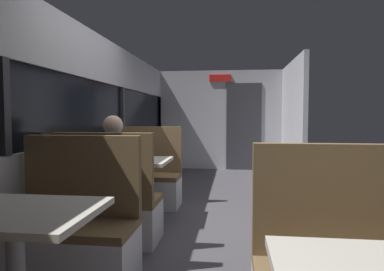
{
  "coord_description": "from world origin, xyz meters",
  "views": [
    {
      "loc": [
        0.3,
        -3.82,
        1.26
      ],
      "look_at": [
        -0.57,
        3.45,
        0.83
      ],
      "focal_mm": 31.96,
      "sensor_mm": 36.0,
      "label": 1
    }
  ],
  "objects_px": {
    "coffee_cup_primary": "(118,157)",
    "seated_passenger": "(113,187)",
    "bench_mid_window_facing_entry": "(146,182)",
    "bench_near_window_facing_entry": "(74,238)",
    "bench_mid_window_facing_end": "(110,210)",
    "dining_table_mid_window": "(131,168)",
    "dining_table_near_window": "(15,227)"
  },
  "relations": [
    {
      "from": "bench_mid_window_facing_entry",
      "to": "dining_table_mid_window",
      "type": "bearing_deg",
      "value": -90.0
    },
    {
      "from": "bench_near_window_facing_entry",
      "to": "bench_mid_window_facing_end",
      "type": "relative_size",
      "value": 1.0
    },
    {
      "from": "coffee_cup_primary",
      "to": "dining_table_near_window",
      "type": "bearing_deg",
      "value": -87.17
    },
    {
      "from": "dining_table_near_window",
      "to": "bench_mid_window_facing_entry",
      "type": "relative_size",
      "value": 0.82
    },
    {
      "from": "dining_table_mid_window",
      "to": "seated_passenger",
      "type": "distance_m",
      "value": 0.64
    },
    {
      "from": "dining_table_near_window",
      "to": "coffee_cup_primary",
      "type": "xyz_separation_m",
      "value": [
        -0.1,
        2.02,
        0.15
      ]
    },
    {
      "from": "dining_table_near_window",
      "to": "dining_table_mid_window",
      "type": "distance_m",
      "value": 2.17
    },
    {
      "from": "bench_mid_window_facing_end",
      "to": "bench_near_window_facing_entry",
      "type": "bearing_deg",
      "value": -90.0
    },
    {
      "from": "dining_table_mid_window",
      "to": "seated_passenger",
      "type": "bearing_deg",
      "value": -90.0
    },
    {
      "from": "bench_near_window_facing_entry",
      "to": "coffee_cup_primary",
      "type": "relative_size",
      "value": 12.22
    },
    {
      "from": "bench_near_window_facing_entry",
      "to": "bench_mid_window_facing_entry",
      "type": "height_order",
      "value": "same"
    },
    {
      "from": "bench_mid_window_facing_entry",
      "to": "seated_passenger",
      "type": "xyz_separation_m",
      "value": [
        0.0,
        -1.33,
        0.21
      ]
    },
    {
      "from": "bench_mid_window_facing_entry",
      "to": "bench_near_window_facing_entry",
      "type": "bearing_deg",
      "value": -90.0
    },
    {
      "from": "dining_table_near_window",
      "to": "seated_passenger",
      "type": "distance_m",
      "value": 1.55
    },
    {
      "from": "seated_passenger",
      "to": "dining_table_mid_window",
      "type": "bearing_deg",
      "value": 90.0
    },
    {
      "from": "bench_near_window_facing_entry",
      "to": "bench_mid_window_facing_end",
      "type": "distance_m",
      "value": 0.77
    },
    {
      "from": "bench_mid_window_facing_entry",
      "to": "seated_passenger",
      "type": "height_order",
      "value": "seated_passenger"
    },
    {
      "from": "bench_mid_window_facing_end",
      "to": "bench_mid_window_facing_entry",
      "type": "relative_size",
      "value": 1.0
    },
    {
      "from": "coffee_cup_primary",
      "to": "seated_passenger",
      "type": "bearing_deg",
      "value": -78.08
    },
    {
      "from": "dining_table_mid_window",
      "to": "seated_passenger",
      "type": "relative_size",
      "value": 0.71
    },
    {
      "from": "dining_table_near_window",
      "to": "bench_mid_window_facing_end",
      "type": "relative_size",
      "value": 0.82
    },
    {
      "from": "dining_table_mid_window",
      "to": "coffee_cup_primary",
      "type": "distance_m",
      "value": 0.23
    },
    {
      "from": "dining_table_near_window",
      "to": "bench_mid_window_facing_entry",
      "type": "bearing_deg",
      "value": 90.0
    },
    {
      "from": "bench_mid_window_facing_end",
      "to": "bench_mid_window_facing_entry",
      "type": "height_order",
      "value": "same"
    },
    {
      "from": "bench_mid_window_facing_end",
      "to": "seated_passenger",
      "type": "relative_size",
      "value": 0.87
    },
    {
      "from": "dining_table_near_window",
      "to": "seated_passenger",
      "type": "xyz_separation_m",
      "value": [
        0.0,
        1.55,
        -0.1
      ]
    },
    {
      "from": "bench_mid_window_facing_end",
      "to": "seated_passenger",
      "type": "xyz_separation_m",
      "value": [
        0.0,
        0.07,
        0.21
      ]
    },
    {
      "from": "dining_table_near_window",
      "to": "bench_near_window_facing_entry",
      "type": "height_order",
      "value": "bench_near_window_facing_entry"
    },
    {
      "from": "bench_mid_window_facing_entry",
      "to": "seated_passenger",
      "type": "bearing_deg",
      "value": -90.0
    },
    {
      "from": "seated_passenger",
      "to": "coffee_cup_primary",
      "type": "relative_size",
      "value": 14.0
    },
    {
      "from": "bench_mid_window_facing_end",
      "to": "dining_table_mid_window",
      "type": "bearing_deg",
      "value": 90.0
    },
    {
      "from": "dining_table_near_window",
      "to": "seated_passenger",
      "type": "height_order",
      "value": "seated_passenger"
    }
  ]
}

